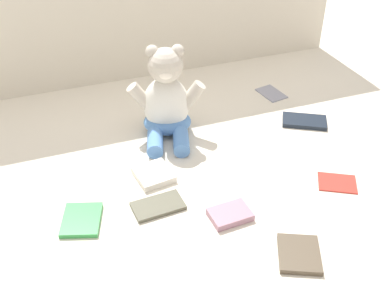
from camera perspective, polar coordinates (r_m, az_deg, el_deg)
The scene contains 10 objects.
ground_plane at distance 1.43m, azimuth -1.37°, elevation -1.03°, with size 3.20×3.20×0.00m, color silver.
teddy_bear at distance 1.46m, azimuth -2.94°, elevation 4.84°, with size 0.23×0.23×0.28m.
book_case_0 at distance 1.34m, azimuth -4.46°, elevation -3.54°, with size 0.09×0.10×0.02m, color white.
book_case_1 at distance 1.59m, azimuth 12.85°, elevation 2.59°, with size 0.07×0.14×0.01m, color #19222E.
book_case_2 at distance 1.73m, azimuth 9.15°, elevation 5.85°, with size 0.07×0.10×0.01m, color #8B8DA0.
book_case_3 at distance 1.16m, azimuth 12.27°, elevation -12.31°, with size 0.09×0.11×0.01m, color brown.
book_case_4 at distance 1.25m, azimuth -3.94°, elevation -7.14°, with size 0.07×0.13×0.01m, color #585745.
book_case_5 at distance 1.37m, azimuth 16.44°, elevation -4.25°, with size 0.07×0.10×0.01m, color red.
book_case_6 at distance 1.22m, azimuth 4.41°, elevation -8.12°, with size 0.07×0.10×0.02m, color #A9788C.
book_case_7 at distance 1.24m, azimuth -12.63°, elevation -8.54°, with size 0.09×0.11×0.01m, color green.
Camera 1 is at (-0.35, -1.08, 0.86)m, focal length 46.19 mm.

